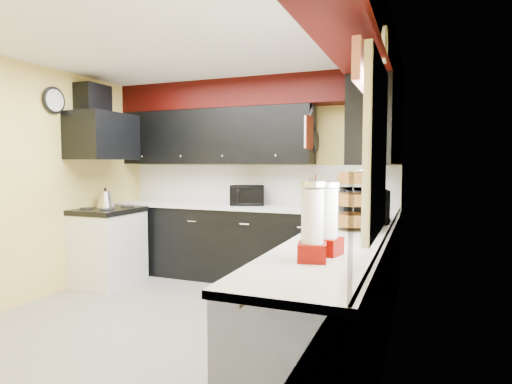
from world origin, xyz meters
TOP-DOWN VIEW (x-y plane):
  - ground at (0.00, 0.00)m, footprint 3.60×3.60m
  - wall_back at (0.00, 1.80)m, footprint 3.60×0.06m
  - wall_right at (1.80, 0.00)m, footprint 0.06×3.60m
  - wall_left at (-1.80, 0.00)m, footprint 0.06×3.60m
  - ceiling at (0.00, 0.00)m, footprint 3.60×3.60m
  - cab_back at (0.00, 1.50)m, footprint 3.60×0.60m
  - cab_right at (1.50, -0.30)m, footprint 0.60×3.00m
  - counter_back at (0.00, 1.50)m, footprint 3.62×0.64m
  - counter_right at (1.50, -0.30)m, footprint 0.64×3.02m
  - splash_back at (0.00, 1.79)m, footprint 3.60×0.02m
  - splash_right at (1.79, 0.00)m, footprint 0.02×3.60m
  - upper_back at (-0.50, 1.62)m, footprint 2.60×0.35m
  - upper_right at (1.62, 0.90)m, footprint 0.35×1.80m
  - soffit_back at (0.00, 1.62)m, footprint 3.60×0.36m
  - soffit_right at (1.62, -0.18)m, footprint 0.36×3.24m
  - stove at (-1.50, 0.75)m, footprint 0.60×0.75m
  - cooktop at (-1.50, 0.75)m, footprint 0.62×0.77m
  - hood at (-1.55, 0.75)m, footprint 0.50×0.78m
  - hood_duct at (-1.68, 0.75)m, footprint 0.24×0.40m
  - window at (1.79, -0.90)m, footprint 0.03×0.86m
  - valance at (1.73, -0.90)m, footprint 0.04×0.88m
  - pan_top at (0.82, 1.55)m, footprint 0.03×0.22m
  - pan_mid at (0.82, 1.42)m, footprint 0.03×0.28m
  - pan_low at (0.82, 1.68)m, footprint 0.03×0.24m
  - cut_board at (0.83, 1.30)m, footprint 0.03×0.26m
  - baskets at (1.52, 0.05)m, footprint 0.27×0.27m
  - clock at (-1.77, 0.25)m, footprint 0.03×0.30m
  - deco_plate at (1.77, -0.35)m, footprint 0.03×0.24m
  - toaster_oven at (-0.01, 1.54)m, footprint 0.52×0.48m
  - microwave at (1.54, 0.54)m, footprint 0.51×0.62m
  - utensil_crock at (0.83, 1.50)m, footprint 0.20×0.20m
  - knife_block at (1.10, 1.49)m, footprint 0.10×0.13m
  - kettle at (-1.63, 0.86)m, footprint 0.22×0.22m
  - dispenser_a at (1.53, -0.94)m, footprint 0.18×0.18m
  - dispenser_b at (1.48, -1.14)m, footprint 0.18×0.18m

SIDE VIEW (x-z plane):
  - ground at x=0.00m, z-range 0.00..0.00m
  - stove at x=-1.50m, z-range 0.00..0.86m
  - cab_back at x=0.00m, z-range 0.00..0.90m
  - cab_right at x=1.50m, z-range 0.00..0.90m
  - cooktop at x=-1.50m, z-range 0.86..0.92m
  - counter_back at x=0.00m, z-range 0.90..0.94m
  - counter_right at x=1.50m, z-range 0.90..0.94m
  - kettle at x=-1.63m, z-range 0.92..1.11m
  - utensil_crock at x=0.83m, z-range 0.94..1.10m
  - knife_block at x=1.10m, z-range 0.94..1.13m
  - toaster_oven at x=-0.01m, z-range 0.94..1.18m
  - microwave at x=1.54m, z-range 0.94..1.24m
  - dispenser_a at x=1.53m, z-range 0.94..1.33m
  - dispenser_b at x=1.48m, z-range 0.94..1.35m
  - baskets at x=1.52m, z-range 0.93..1.43m
  - splash_back at x=0.00m, z-range 0.94..1.44m
  - splash_right at x=1.79m, z-range 0.94..1.44m
  - wall_back at x=0.00m, z-range 0.00..2.50m
  - wall_right at x=1.80m, z-range 0.00..2.50m
  - wall_left at x=-1.80m, z-range 0.00..2.50m
  - window at x=1.79m, z-range 1.07..2.03m
  - pan_low at x=0.82m, z-range 1.51..1.93m
  - pan_mid at x=0.82m, z-range 1.52..1.98m
  - hood at x=-1.55m, z-range 1.50..2.06m
  - upper_back at x=-0.50m, z-range 1.45..2.15m
  - upper_right at x=1.62m, z-range 1.45..2.15m
  - cut_board at x=0.83m, z-range 1.62..1.98m
  - valance at x=1.73m, z-range 1.85..2.05m
  - pan_top at x=0.82m, z-range 1.80..2.20m
  - clock at x=-1.77m, z-range 2.00..2.30m
  - hood_duct at x=-1.68m, z-range 2.00..2.40m
  - deco_plate at x=1.77m, z-range 2.13..2.37m
  - soffit_back at x=0.00m, z-range 2.15..2.50m
  - soffit_right at x=1.62m, z-range 2.15..2.50m
  - ceiling at x=0.00m, z-range 2.47..2.53m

